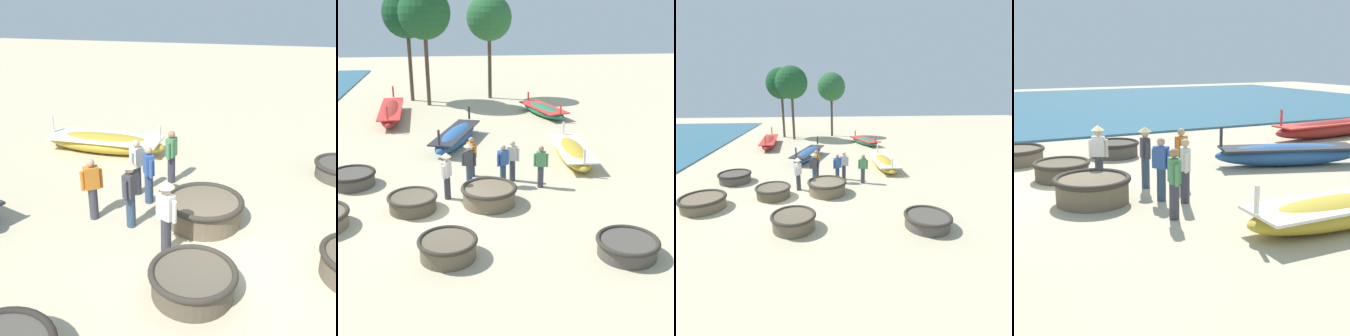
% 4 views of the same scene
% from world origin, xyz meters
% --- Properties ---
extents(ground_plane, '(80.00, 80.00, 0.00)m').
position_xyz_m(ground_plane, '(0.00, 0.00, 0.00)').
color(ground_plane, '#C6B793').
extents(coracle_tilted, '(1.74, 1.74, 0.53)m').
position_xyz_m(coracle_tilted, '(-3.37, 2.72, 0.29)').
color(coracle_tilted, '#4C473F').
rests_on(coracle_tilted, ground).
extents(coracle_far_left, '(1.62, 1.62, 0.57)m').
position_xyz_m(coracle_far_left, '(0.22, -2.67, 0.31)').
color(coracle_far_left, brown).
rests_on(coracle_far_left, ground).
extents(coracle_upturned, '(1.63, 1.63, 0.53)m').
position_xyz_m(coracle_upturned, '(-0.97, 0.38, 0.29)').
color(coracle_upturned, brown).
rests_on(coracle_upturned, ground).
extents(coracle_far_right, '(1.89, 1.89, 0.64)m').
position_xyz_m(coracle_far_right, '(1.54, 0.60, 0.35)').
color(coracle_far_right, brown).
rests_on(coracle_far_right, ground).
extents(coracle_nearest, '(1.72, 1.72, 0.50)m').
position_xyz_m(coracle_nearest, '(5.04, -3.02, 0.27)').
color(coracle_nearest, '#4C473F').
rests_on(coracle_nearest, ground).
extents(long_boat_ochre_hull, '(2.50, 4.91, 1.31)m').
position_xyz_m(long_boat_ochre_hull, '(0.42, 7.34, 0.38)').
color(long_boat_ochre_hull, '#285693').
rests_on(long_boat_ochre_hull, ground).
extents(long_boat_green_hull, '(1.57, 6.04, 1.35)m').
position_xyz_m(long_boat_green_hull, '(-3.19, 12.39, 0.39)').
color(long_boat_green_hull, maroon).
rests_on(long_boat_green_hull, ground).
extents(long_boat_white_hull, '(2.52, 4.23, 1.01)m').
position_xyz_m(long_boat_white_hull, '(5.45, 12.48, 0.30)').
color(long_boat_white_hull, '#237551').
rests_on(long_boat_white_hull, ground).
extents(long_boat_red_hull, '(1.34, 4.31, 1.12)m').
position_xyz_m(long_boat_red_hull, '(5.34, 4.73, 0.33)').
color(long_boat_red_hull, gold).
rests_on(long_boat_red_hull, ground).
extents(fisherman_standing_right, '(0.38, 0.44, 1.57)m').
position_xyz_m(fisherman_standing_right, '(1.05, 3.22, 0.84)').
color(fisherman_standing_right, '#383842').
rests_on(fisherman_standing_right, ground).
extents(fisherman_hauling, '(0.36, 0.49, 1.67)m').
position_xyz_m(fisherman_hauling, '(0.14, 1.17, 0.96)').
color(fisherman_hauling, '#383842').
rests_on(fisherman_hauling, ground).
extents(fisherman_with_hat, '(0.52, 0.28, 1.57)m').
position_xyz_m(fisherman_with_hat, '(3.49, 1.89, 0.84)').
color(fisherman_with_hat, '#383842').
rests_on(fisherman_with_hat, ground).
extents(fisherman_by_coracle, '(0.52, 0.36, 1.67)m').
position_xyz_m(fisherman_by_coracle, '(0.92, 2.22, 0.96)').
color(fisherman_by_coracle, '#2D425B').
rests_on(fisherman_by_coracle, ground).
extents(fisherman_crouching, '(0.46, 0.37, 1.57)m').
position_xyz_m(fisherman_crouching, '(2.15, 2.15, 0.84)').
color(fisherman_crouching, '#2D425B').
rests_on(fisherman_crouching, ground).
extents(fisherman_standing_left, '(0.51, 0.32, 1.57)m').
position_xyz_m(fisherman_standing_left, '(2.54, 2.61, 0.84)').
color(fisherman_standing_left, '#383842').
rests_on(fisherman_standing_left, ground).
extents(tree_left_mid, '(3.09, 3.09, 7.04)m').
position_xyz_m(tree_left_mid, '(-2.44, 17.19, 5.47)').
color(tree_left_mid, '#4C3D2D').
rests_on(tree_left_mid, ground).
extents(tree_rightmost, '(3.12, 3.12, 7.12)m').
position_xyz_m(tree_rightmost, '(-1.28, 15.73, 5.53)').
color(tree_rightmost, '#4C3D2D').
rests_on(tree_rightmost, ground).
extents(tree_right_mid, '(2.92, 2.92, 6.64)m').
position_xyz_m(tree_right_mid, '(2.69, 17.49, 5.16)').
color(tree_right_mid, '#4C3D2D').
rests_on(tree_right_mid, ground).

